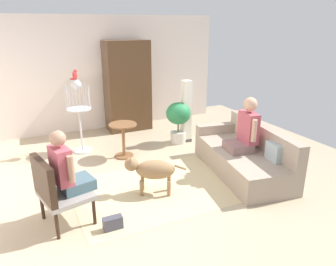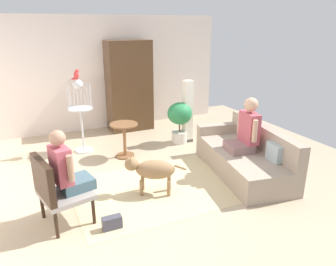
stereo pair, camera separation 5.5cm
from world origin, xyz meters
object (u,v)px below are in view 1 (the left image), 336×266
Objects in this scene: person_on_couch at (245,129)px; dog at (152,170)px; round_end_table at (123,137)px; armchair at (55,188)px; parrot at (75,75)px; person_on_armchair at (66,169)px; armoire_cabinet at (127,86)px; bird_cage_stand at (79,111)px; handbag at (113,223)px; column_lamp at (186,112)px; potted_plant at (178,117)px; couch at (244,156)px.

dog is at bearing 179.80° from person_on_couch.
armchair is at bearing -129.54° from round_end_table.
parrot is at bearing 137.55° from round_end_table.
person_on_armchair is 0.40× the size of armoire_cabinet.
armoire_cabinet is at bearing 36.59° from bird_cage_stand.
handbag is (-0.18, -2.75, -0.75)m from bird_cage_stand.
armchair reaches higher than dog.
handbag is (-2.33, -2.37, -0.57)m from column_lamp.
person_on_couch reaches higher than potted_plant.
parrot is 3.11m from handbag.
person_on_armchair is at bearing -126.86° from round_end_table.
armchair is 1.40m from dog.
column_lamp is at bearing -58.65° from armoire_cabinet.
round_end_table is 0.75× the size of potted_plant.
couch is at bearing 3.94° from person_on_armchair.
person_on_armchair is at bearing -176.34° from person_on_couch.
round_end_table is at bearing 50.46° from armchair.
armoire_cabinet is (-0.64, 1.36, 0.48)m from potted_plant.
potted_plant is 0.21m from column_lamp.
potted_plant is 3.22m from handbag.
dog is 2.35m from column_lamp.
couch reaches higher than round_end_table.
person_on_couch is 3.28m from armoire_cabinet.
armoire_cabinet reaches higher than person_on_couch.
armoire_cabinet is at bearing 59.71° from person_on_armchair.
couch is at bearing -71.88° from armoire_cabinet.
bird_cage_stand is at bearing 136.86° from round_end_table.
armchair is 0.83m from handbag.
parrot reaches higher than bird_cage_stand.
person_on_couch reaches higher than couch.
person_on_armchair is (0.16, 0.04, 0.22)m from armchair.
person_on_armchair is 3.23m from potted_plant.
round_end_table is 0.79× the size of dog.
person_on_armchair is 2.41m from bird_cage_stand.
parrot is (0.76, 2.36, 1.00)m from armchair.
round_end_table is 0.50× the size of column_lamp.
armoire_cabinet reaches higher than armchair.
armoire_cabinet reaches higher than handbag.
handbag is at bearing -166.28° from person_on_couch.
handbag is at bearing -93.82° from bird_cage_stand.
dog is (-1.68, 0.01, -0.38)m from person_on_couch.
handbag is (-1.50, -3.72, -0.96)m from armoire_cabinet.
couch is at bearing 21.56° from person_on_couch.
couch is at bearing 0.37° from dog.
person_on_armchair is at bearing 12.73° from armchair.
potted_plant is at bearing -11.04° from bird_cage_stand.
armoire_cabinet is at bearing 115.23° from potted_plant.
bird_cage_stand is 0.70m from parrot.
round_end_table is 0.46× the size of bird_cage_stand.
couch is at bearing -83.83° from column_lamp.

